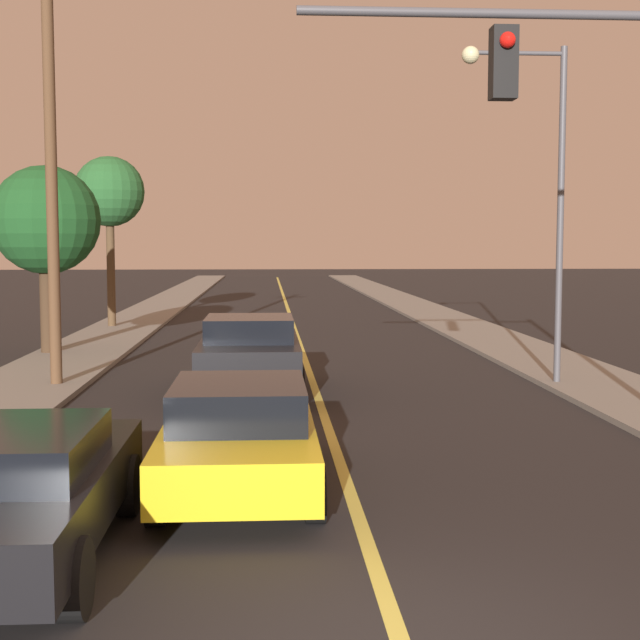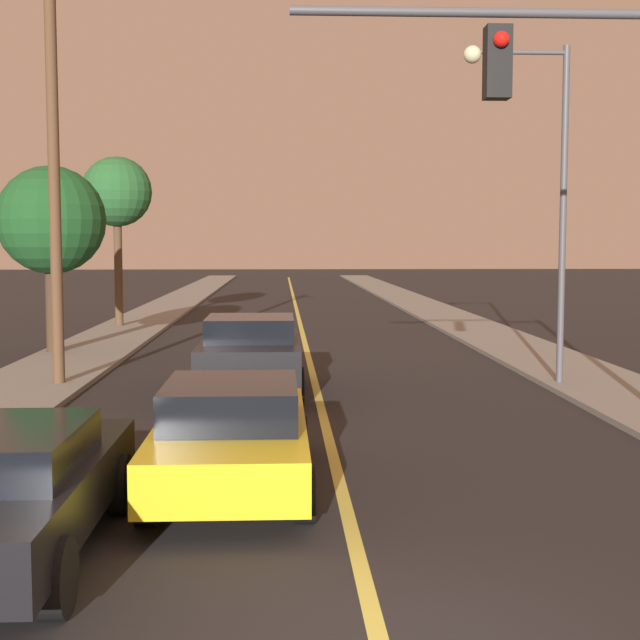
{
  "view_description": "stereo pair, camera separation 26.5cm",
  "coord_description": "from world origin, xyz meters",
  "px_view_note": "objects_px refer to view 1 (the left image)",
  "views": [
    {
      "loc": [
        -1.0,
        -6.21,
        3.02
      ],
      "look_at": [
        0.0,
        10.34,
        1.6
      ],
      "focal_mm": 50.0,
      "sensor_mm": 36.0,
      "label": 1
    },
    {
      "loc": [
        -0.74,
        -6.22,
        3.02
      ],
      "look_at": [
        0.0,
        10.34,
        1.6
      ],
      "focal_mm": 50.0,
      "sensor_mm": 36.0,
      "label": 2
    }
  ],
  "objects_px": {
    "car_outer_lane_front": "(9,489)",
    "tree_left_near": "(109,193)",
    "traffic_signal_mast": "(637,145)",
    "car_near_lane_front": "(240,433)",
    "streetlamp_right": "(536,166)",
    "tree_left_far": "(46,221)",
    "utility_pole_left": "(51,164)",
    "car_near_lane_second": "(250,353)"
  },
  "relations": [
    {
      "from": "car_near_lane_front",
      "to": "tree_left_near",
      "type": "height_order",
      "value": "tree_left_near"
    },
    {
      "from": "streetlamp_right",
      "to": "tree_left_near",
      "type": "bearing_deg",
      "value": 129.24
    },
    {
      "from": "car_near_lane_front",
      "to": "streetlamp_right",
      "type": "height_order",
      "value": "streetlamp_right"
    },
    {
      "from": "traffic_signal_mast",
      "to": "tree_left_far",
      "type": "distance_m",
      "value": 16.7
    },
    {
      "from": "car_outer_lane_front",
      "to": "tree_left_far",
      "type": "relative_size",
      "value": 0.9
    },
    {
      "from": "car_outer_lane_front",
      "to": "traffic_signal_mast",
      "type": "height_order",
      "value": "traffic_signal_mast"
    },
    {
      "from": "car_near_lane_front",
      "to": "tree_left_near",
      "type": "relative_size",
      "value": 0.77
    },
    {
      "from": "tree_left_near",
      "to": "tree_left_far",
      "type": "relative_size",
      "value": 1.2
    },
    {
      "from": "traffic_signal_mast",
      "to": "streetlamp_right",
      "type": "bearing_deg",
      "value": 83.19
    },
    {
      "from": "car_near_lane_front",
      "to": "traffic_signal_mast",
      "type": "xyz_separation_m",
      "value": [
        5.09,
        0.47,
        3.58
      ]
    },
    {
      "from": "tree_left_near",
      "to": "utility_pole_left",
      "type": "bearing_deg",
      "value": -85.22
    },
    {
      "from": "traffic_signal_mast",
      "to": "tree_left_far",
      "type": "xyz_separation_m",
      "value": [
        -10.6,
        12.89,
        -0.67
      ]
    },
    {
      "from": "car_near_lane_second",
      "to": "tree_left_far",
      "type": "height_order",
      "value": "tree_left_far"
    },
    {
      "from": "car_outer_lane_front",
      "to": "car_near_lane_front",
      "type": "bearing_deg",
      "value": 48.7
    },
    {
      "from": "car_near_lane_front",
      "to": "utility_pole_left",
      "type": "height_order",
      "value": "utility_pole_left"
    },
    {
      "from": "car_near_lane_front",
      "to": "tree_left_far",
      "type": "xyz_separation_m",
      "value": [
        -5.5,
        13.36,
        2.91
      ]
    },
    {
      "from": "car_near_lane_front",
      "to": "traffic_signal_mast",
      "type": "bearing_deg",
      "value": 5.31
    },
    {
      "from": "tree_left_near",
      "to": "streetlamp_right",
      "type": "bearing_deg",
      "value": -50.76
    },
    {
      "from": "car_outer_lane_front",
      "to": "tree_left_near",
      "type": "relative_size",
      "value": 0.75
    },
    {
      "from": "utility_pole_left",
      "to": "car_outer_lane_front",
      "type": "bearing_deg",
      "value": -79.32
    },
    {
      "from": "traffic_signal_mast",
      "to": "streetlamp_right",
      "type": "distance_m",
      "value": 7.11
    },
    {
      "from": "car_near_lane_front",
      "to": "tree_left_far",
      "type": "distance_m",
      "value": 14.74
    },
    {
      "from": "streetlamp_right",
      "to": "utility_pole_left",
      "type": "height_order",
      "value": "utility_pole_left"
    },
    {
      "from": "car_near_lane_second",
      "to": "tree_left_near",
      "type": "xyz_separation_m",
      "value": [
        -5.14,
        14.15,
        3.96
      ]
    },
    {
      "from": "car_near_lane_front",
      "to": "traffic_signal_mast",
      "type": "height_order",
      "value": "traffic_signal_mast"
    },
    {
      "from": "tree_left_far",
      "to": "streetlamp_right",
      "type": "bearing_deg",
      "value": -27.04
    },
    {
      "from": "streetlamp_right",
      "to": "tree_left_near",
      "type": "relative_size",
      "value": 1.16
    },
    {
      "from": "car_near_lane_front",
      "to": "streetlamp_right",
      "type": "bearing_deg",
      "value": 51.74
    },
    {
      "from": "car_near_lane_second",
      "to": "utility_pole_left",
      "type": "relative_size",
      "value": 0.5
    },
    {
      "from": "tree_left_near",
      "to": "tree_left_far",
      "type": "bearing_deg",
      "value": -92.67
    },
    {
      "from": "car_outer_lane_front",
      "to": "streetlamp_right",
      "type": "xyz_separation_m",
      "value": [
        8.04,
        9.92,
        3.91
      ]
    },
    {
      "from": "streetlamp_right",
      "to": "tree_left_far",
      "type": "bearing_deg",
      "value": 152.96
    },
    {
      "from": "traffic_signal_mast",
      "to": "tree_left_near",
      "type": "height_order",
      "value": "traffic_signal_mast"
    },
    {
      "from": "car_near_lane_second",
      "to": "car_outer_lane_front",
      "type": "relative_size",
      "value": 0.98
    },
    {
      "from": "utility_pole_left",
      "to": "streetlamp_right",
      "type": "bearing_deg",
      "value": -2.08
    },
    {
      "from": "utility_pole_left",
      "to": "car_near_lane_front",
      "type": "bearing_deg",
      "value": -62.86
    },
    {
      "from": "traffic_signal_mast",
      "to": "tree_left_near",
      "type": "distance_m",
      "value": 23.02
    },
    {
      "from": "car_near_lane_second",
      "to": "tree_left_near",
      "type": "bearing_deg",
      "value": 109.97
    },
    {
      "from": "traffic_signal_mast",
      "to": "car_outer_lane_front",
      "type": "bearing_deg",
      "value": -158.28
    },
    {
      "from": "car_near_lane_front",
      "to": "car_outer_lane_front",
      "type": "height_order",
      "value": "car_near_lane_front"
    },
    {
      "from": "car_outer_lane_front",
      "to": "tree_left_near",
      "type": "bearing_deg",
      "value": 97.38
    },
    {
      "from": "car_outer_lane_front",
      "to": "utility_pole_left",
      "type": "bearing_deg",
      "value": 100.68
    }
  ]
}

